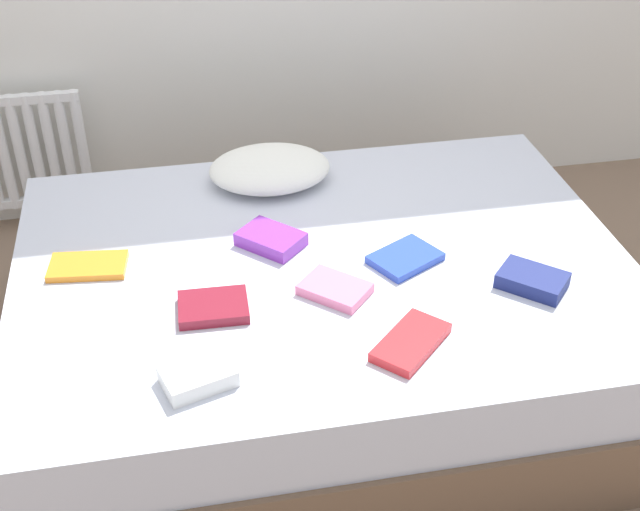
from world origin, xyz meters
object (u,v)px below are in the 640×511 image
radiator (28,152)px  textbook_white (198,376)px  textbook_red (411,342)px  textbook_blue (405,258)px  textbook_purple (271,239)px  textbook_pink (336,289)px  textbook_orange (88,266)px  textbook_maroon (213,307)px  pillow (270,169)px  textbook_navy (532,280)px  bed (323,321)px

radiator → textbook_white: 1.82m
textbook_red → textbook_blue: bearing=31.9°
textbook_purple → textbook_pink: textbook_purple is taller
radiator → textbook_orange: size_ratio=2.16×
textbook_blue → textbook_maroon: bearing=164.2°
pillow → textbook_maroon: (-0.27, -0.74, -0.04)m
radiator → textbook_white: size_ratio=2.80×
textbook_navy → radiator: bearing=-179.5°
textbook_pink → textbook_purple: bearing=160.2°
textbook_maroon → textbook_red: textbook_maroon is taller
radiator → textbook_navy: (1.64, -1.47, 0.15)m
pillow → textbook_purple: pillow is taller
bed → textbook_blue: textbook_blue is taller
textbook_pink → textbook_orange: bearing=-157.6°
textbook_maroon → radiator: bearing=117.6°
textbook_white → textbook_navy: bearing=-4.2°
textbook_maroon → textbook_red: 0.59m
textbook_white → textbook_blue: 0.82m
textbook_navy → textbook_pink: 0.60m
textbook_blue → textbook_white: bearing=-176.0°
pillow → textbook_pink: (0.10, -0.72, -0.04)m
pillow → textbook_pink: 0.73m
textbook_red → textbook_pink: (-0.15, 0.28, 0.00)m
textbook_maroon → textbook_red: (0.53, -0.26, -0.00)m
textbook_navy → textbook_pink: bearing=-145.4°
textbook_navy → textbook_purple: textbook_navy is taller
textbook_purple → textbook_red: textbook_purple is taller
textbook_purple → bed: bearing=8.4°
pillow → textbook_blue: 0.69m
textbook_orange → textbook_purple: textbook_purple is taller
textbook_blue → textbook_pink: 0.28m
bed → pillow: size_ratio=4.51×
radiator → textbook_maroon: size_ratio=2.55×
radiator → textbook_orange: radiator is taller
textbook_white → textbook_blue: textbook_white is taller
radiator → textbook_maroon: bearing=-64.4°
textbook_orange → textbook_blue: textbook_blue is taller
bed → radiator: 1.60m
textbook_white → textbook_orange: bearing=99.8°
textbook_white → textbook_blue: (0.69, 0.44, -0.01)m
textbook_maroon → textbook_white: 0.31m
textbook_purple → pillow: bearing=127.1°
pillow → textbook_maroon: size_ratio=2.18×
textbook_red → pillow: bearing=59.6°
radiator → textbook_blue: (1.30, -1.26, 0.13)m
bed → radiator: bearing=131.0°
textbook_orange → textbook_blue: bearing=-2.1°
textbook_purple → textbook_red: bearing=-17.2°
pillow → textbook_white: 1.09m
bed → textbook_maroon: (-0.37, -0.21, 0.27)m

